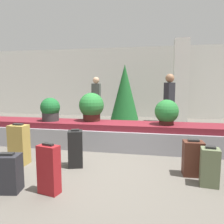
{
  "coord_description": "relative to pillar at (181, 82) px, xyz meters",
  "views": [
    {
      "loc": [
        0.98,
        -3.78,
        1.48
      ],
      "look_at": [
        0.0,
        1.24,
        0.85
      ],
      "focal_mm": 35.0,
      "sensor_mm": 36.0,
      "label": 1
    }
  ],
  "objects": [
    {
      "name": "suitcase_0",
      "position": [
        -2.35,
        -5.12,
        -1.27
      ],
      "size": [
        0.32,
        0.31,
        0.69
      ],
      "rotation": [
        0.0,
        0.0,
        0.32
      ],
      "color": "black",
      "rests_on": "ground_plane"
    },
    {
      "name": "ground_plane",
      "position": [
        -1.94,
        -4.99,
        -1.6
      ],
      "size": [
        18.0,
        18.0,
        0.0
      ],
      "primitive_type": "plane",
      "color": "#59544C"
    },
    {
      "name": "traveler_1",
      "position": [
        -0.54,
        -2.15,
        -0.5
      ],
      "size": [
        0.34,
        0.36,
        1.81
      ],
      "rotation": [
        0.0,
        0.0,
        0.91
      ],
      "color": "#282833",
      "rests_on": "ground_plane"
    },
    {
      "name": "potted_plant_0",
      "position": [
        -0.69,
        -3.78,
        -0.72
      ],
      "size": [
        0.53,
        0.53,
        0.56
      ],
      "color": "#381914",
      "rests_on": "carousel"
    },
    {
      "name": "suitcase_5",
      "position": [
        -0.14,
        -5.46,
        -1.32
      ],
      "size": [
        0.28,
        0.27,
        0.59
      ],
      "rotation": [
        0.0,
        0.0,
        -0.11
      ],
      "color": "#5B6647",
      "rests_on": "ground_plane"
    },
    {
      "name": "carousel",
      "position": [
        -1.94,
        -3.74,
        -1.31
      ],
      "size": [
        7.52,
        0.94,
        0.6
      ],
      "color": "gray",
      "rests_on": "ground_plane"
    },
    {
      "name": "back_wall",
      "position": [
        -1.94,
        1.43,
        0.0
      ],
      "size": [
        18.0,
        0.06,
        3.2
      ],
      "color": "silver",
      "rests_on": "ground_plane"
    },
    {
      "name": "potted_plant_2",
      "position": [
        -2.49,
        -3.59,
        -0.65
      ],
      "size": [
        0.62,
        0.62,
        0.7
      ],
      "color": "#381914",
      "rests_on": "carousel"
    },
    {
      "name": "suitcase_6",
      "position": [
        -0.32,
        -5.11,
        -1.31
      ],
      "size": [
        0.32,
        0.26,
        0.6
      ],
      "rotation": [
        0.0,
        0.0,
        0.04
      ],
      "color": "#472319",
      "rests_on": "ground_plane"
    },
    {
      "name": "pillar",
      "position": [
        0.0,
        0.0,
        0.0
      ],
      "size": [
        0.54,
        0.54,
        3.2
      ],
      "color": "silver",
      "rests_on": "ground_plane"
    },
    {
      "name": "suitcase_2",
      "position": [
        -2.35,
        -6.13,
        -1.26
      ],
      "size": [
        0.32,
        0.23,
        0.7
      ],
      "rotation": [
        0.0,
        0.0,
        -0.24
      ],
      "color": "maroon",
      "rests_on": "ground_plane"
    },
    {
      "name": "traveler_0",
      "position": [
        -3.17,
        -0.63,
        -0.52
      ],
      "size": [
        0.34,
        0.25,
        1.79
      ],
      "rotation": [
        0.0,
        0.0,
        3.03
      ],
      "color": "#282833",
      "rests_on": "ground_plane"
    },
    {
      "name": "decorated_tree",
      "position": [
        -2.07,
        -0.61,
        -0.39
      ],
      "size": [
        1.06,
        1.06,
        2.25
      ],
      "color": "#4C331E",
      "rests_on": "ground_plane"
    },
    {
      "name": "potted_plant_1",
      "position": [
        -3.49,
        -3.79,
        -0.72
      ],
      "size": [
        0.48,
        0.48,
        0.57
      ],
      "color": "#2D2D2D",
      "rests_on": "carousel"
    },
    {
      "name": "suitcase_1",
      "position": [
        -2.93,
        -6.19,
        -1.33
      ],
      "size": [
        0.38,
        0.31,
        0.56
      ],
      "rotation": [
        0.0,
        0.0,
        0.18
      ],
      "color": "#232328",
      "rests_on": "ground_plane"
    },
    {
      "name": "suitcase_3",
      "position": [
        -3.44,
        -5.19,
        -1.23
      ],
      "size": [
        0.34,
        0.25,
        0.77
      ],
      "rotation": [
        0.0,
        0.0,
        -0.04
      ],
      "color": "#A3843D",
      "rests_on": "ground_plane"
    }
  ]
}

